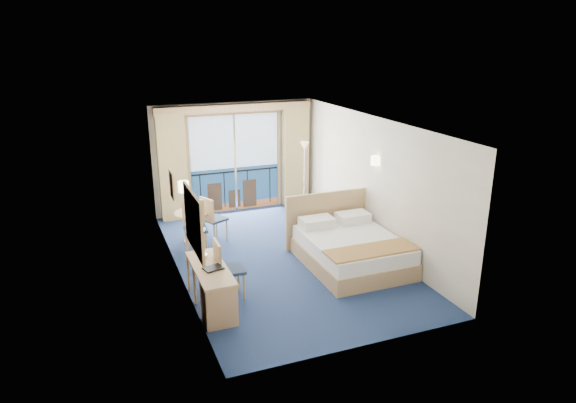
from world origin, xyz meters
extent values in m
plane|color=navy|center=(0.00, 0.00, 0.00)|extent=(6.50, 6.50, 0.00)
cube|color=beige|center=(0.00, 3.26, 1.35)|extent=(4.00, 0.02, 2.70)
cube|color=beige|center=(0.00, -3.26, 1.35)|extent=(4.00, 0.02, 2.70)
cube|color=beige|center=(-2.01, 0.00, 1.35)|extent=(0.02, 6.50, 2.70)
cube|color=beige|center=(2.01, 0.00, 1.35)|extent=(0.02, 6.50, 2.70)
cube|color=white|center=(0.00, 0.00, 2.71)|extent=(4.00, 6.50, 0.02)
cube|color=navy|center=(0.00, 3.22, 0.56)|extent=(2.20, 0.02, 1.08)
cube|color=#BCD6F7|center=(0.00, 3.22, 1.76)|extent=(2.20, 0.02, 1.32)
cube|color=#9A572F|center=(0.00, 3.22, 0.10)|extent=(2.20, 0.02, 0.20)
cube|color=black|center=(0.00, 3.22, 1.00)|extent=(2.20, 0.02, 0.04)
cube|color=tan|center=(0.00, 3.21, 2.46)|extent=(2.36, 0.03, 0.12)
cube|color=tan|center=(-1.15, 3.21, 1.20)|extent=(0.06, 0.03, 2.40)
cube|color=tan|center=(1.15, 3.21, 1.20)|extent=(0.06, 0.03, 2.40)
cube|color=silver|center=(0.00, 3.21, 1.20)|extent=(0.05, 0.02, 2.40)
cube|color=#372619|center=(0.35, 3.21, 0.40)|extent=(0.35, 0.02, 0.70)
cube|color=#372619|center=(-0.55, 3.21, 0.40)|extent=(0.35, 0.02, 0.70)
cube|color=#372619|center=(-0.05, 3.21, 0.30)|extent=(0.30, 0.02, 0.45)
cube|color=black|center=(-0.90, 3.22, 0.55)|extent=(0.02, 0.01, 0.90)
cube|color=black|center=(-0.30, 3.22, 0.55)|extent=(0.03, 0.01, 0.90)
cube|color=black|center=(0.30, 3.22, 0.55)|extent=(0.03, 0.01, 0.90)
cube|color=black|center=(0.90, 3.22, 0.55)|extent=(0.02, 0.01, 0.90)
cube|color=tan|center=(-1.55, 3.07, 1.28)|extent=(0.65, 0.22, 2.55)
cube|color=tan|center=(1.55, 3.07, 1.28)|extent=(0.65, 0.22, 2.55)
cube|color=tan|center=(0.00, 3.10, 2.58)|extent=(3.80, 0.25, 0.18)
cube|color=tan|center=(-1.98, -1.50, 1.55)|extent=(0.04, 1.25, 0.95)
cube|color=silver|center=(-1.95, -1.50, 1.55)|extent=(0.01, 1.12, 0.82)
cube|color=tan|center=(-1.98, 0.45, 1.60)|extent=(0.03, 0.42, 0.52)
cube|color=gray|center=(-1.96, 0.45, 1.60)|extent=(0.01, 0.34, 0.44)
cylinder|color=#FFECB2|center=(-1.94, -0.60, 1.85)|extent=(0.18, 0.18, 0.18)
cylinder|color=#FFECB2|center=(1.94, -0.15, 1.85)|extent=(0.18, 0.18, 0.18)
cube|color=tan|center=(1.13, -0.82, 0.16)|extent=(1.69, 2.12, 0.32)
cube|color=white|center=(1.13, -0.82, 0.45)|extent=(1.63, 2.05, 0.26)
cube|color=tan|center=(1.13, -1.50, 0.60)|extent=(1.67, 0.58, 0.03)
cube|color=white|center=(0.73, -0.06, 0.68)|extent=(0.66, 0.42, 0.19)
cube|color=white|center=(1.54, -0.06, 0.68)|extent=(0.66, 0.42, 0.19)
cube|color=tan|center=(1.13, 0.29, 0.58)|extent=(1.85, 0.06, 1.16)
cube|color=#A47956|center=(1.78, 0.69, 0.26)|extent=(0.40, 0.38, 0.52)
cube|color=silver|center=(1.82, 0.70, 0.56)|extent=(0.23, 0.21, 0.09)
imported|color=#3E434C|center=(1.48, 1.25, 0.32)|extent=(0.93, 0.94, 0.64)
cylinder|color=silver|center=(1.63, 2.67, 0.02)|extent=(0.24, 0.24, 0.03)
cylinder|color=silver|center=(1.63, 2.67, 0.81)|extent=(0.03, 0.03, 1.63)
cone|color=white|center=(1.63, 2.67, 1.63)|extent=(0.22, 0.22, 0.20)
cube|color=tan|center=(-1.73, -1.36, 0.69)|extent=(0.52, 1.50, 0.04)
cube|color=#A47956|center=(-1.73, -1.88, 0.33)|extent=(0.49, 0.45, 0.67)
cylinder|color=tan|center=(-1.96, -1.17, 0.33)|extent=(0.05, 0.05, 0.67)
cylinder|color=tan|center=(-1.50, -1.17, 0.33)|extent=(0.05, 0.05, 0.67)
cylinder|color=tan|center=(-1.96, -0.66, 0.33)|extent=(0.05, 0.05, 0.67)
cylinder|color=tan|center=(-1.50, -0.66, 0.33)|extent=(0.05, 0.05, 0.67)
cube|color=#20304C|center=(-1.35, -1.16, 0.49)|extent=(0.45, 0.45, 0.05)
cube|color=tan|center=(-1.56, -1.15, 0.77)|extent=(0.05, 0.44, 0.53)
cylinder|color=tan|center=(-1.17, -1.34, 0.24)|extent=(0.04, 0.04, 0.47)
cylinder|color=tan|center=(-1.17, -0.98, 0.24)|extent=(0.04, 0.04, 0.47)
cylinder|color=tan|center=(-1.53, -1.33, 0.24)|extent=(0.04, 0.04, 0.47)
cylinder|color=tan|center=(-1.52, -0.97, 0.24)|extent=(0.04, 0.04, 0.47)
cube|color=black|center=(-1.70, -1.45, 0.72)|extent=(0.34, 0.29, 0.03)
cylinder|color=silver|center=(-1.74, -0.94, 0.74)|extent=(0.13, 0.13, 0.02)
cylinder|color=silver|center=(-1.74, -0.94, 0.94)|extent=(0.02, 0.02, 0.43)
cone|color=white|center=(-1.74, -0.94, 1.15)|extent=(0.12, 0.12, 0.11)
cylinder|color=tan|center=(-1.44, 1.52, 0.64)|extent=(0.74, 0.74, 0.04)
cylinder|color=tan|center=(-1.44, 1.52, 0.32)|extent=(0.07, 0.07, 0.64)
cylinder|color=tan|center=(-1.44, 1.52, 0.01)|extent=(0.40, 0.40, 0.03)
cube|color=#20304C|center=(-0.98, 1.43, 0.47)|extent=(0.57, 0.57, 0.05)
cube|color=tan|center=(-1.16, 1.34, 0.73)|extent=(0.22, 0.40, 0.50)
cylinder|color=tan|center=(-0.75, 1.35, 0.23)|extent=(0.04, 0.04, 0.45)
cylinder|color=tan|center=(-0.90, 1.66, 0.23)|extent=(0.04, 0.04, 0.45)
cylinder|color=tan|center=(-1.06, 1.20, 0.23)|extent=(0.04, 0.04, 0.45)
cylinder|color=tan|center=(-1.21, 1.51, 0.23)|extent=(0.04, 0.04, 0.45)
cube|color=#20304C|center=(-1.51, 0.90, 0.50)|extent=(0.49, 0.49, 0.05)
cube|color=tan|center=(-1.49, 1.11, 0.78)|extent=(0.45, 0.08, 0.53)
cylinder|color=tan|center=(-1.70, 0.73, 0.24)|extent=(0.04, 0.04, 0.48)
cylinder|color=tan|center=(-1.34, 0.70, 0.24)|extent=(0.04, 0.04, 0.48)
cylinder|color=tan|center=(-1.67, 1.09, 0.24)|extent=(0.04, 0.04, 0.48)
cylinder|color=tan|center=(-1.31, 1.06, 0.24)|extent=(0.04, 0.04, 0.48)
camera|label=1|loc=(-3.30, -8.74, 4.21)|focal=32.00mm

